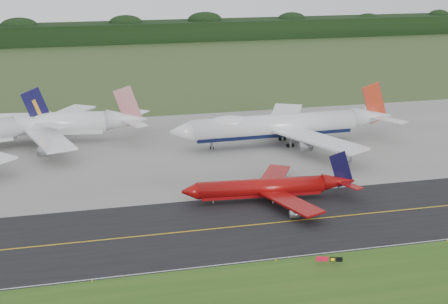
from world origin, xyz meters
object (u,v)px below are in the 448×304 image
Objects in this scene: jet_red_737 at (271,187)px; taxiway_sign at (329,259)px; jet_star_tail at (41,124)px; jet_ba_747 at (282,125)px.

jet_red_737 reaches higher than taxiway_sign.
jet_ba_747 is at bearing -15.04° from jet_star_tail.
jet_red_737 is at bearing 92.21° from taxiway_sign.
jet_ba_747 reaches higher than jet_star_tail.
jet_ba_747 reaches higher than jet_red_737.
jet_star_tail is 13.51× the size of taxiway_sign.
jet_ba_747 is 1.69× the size of jet_red_737.
jet_ba_747 is 1.09× the size of jet_star_tail.
jet_red_737 is 8.69× the size of taxiway_sign.
jet_red_737 is 79.96m from jet_star_tail.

